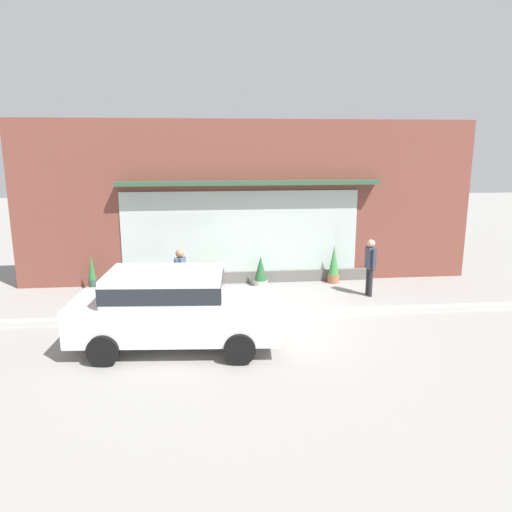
{
  "coord_description": "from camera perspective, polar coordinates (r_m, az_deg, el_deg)",
  "views": [
    {
      "loc": [
        -1.4,
        -11.85,
        4.22
      ],
      "look_at": [
        0.0,
        1.2,
        1.25
      ],
      "focal_mm": 34.63,
      "sensor_mm": 36.0,
      "label": 1
    }
  ],
  "objects": [
    {
      "name": "potted_plant_window_center",
      "position": [
        14.91,
        0.53,
        -1.86
      ],
      "size": [
        0.42,
        0.42,
        0.94
      ],
      "color": "#B7B2A3",
      "rests_on": "ground_plane"
    },
    {
      "name": "pedestrian_with_handbag",
      "position": [
        12.79,
        -8.76,
        -2.26
      ],
      "size": [
        0.39,
        0.58,
        1.63
      ],
      "rotation": [
        0.0,
        0.0,
        4.26
      ],
      "color": "#9E9384",
      "rests_on": "ground_plane"
    },
    {
      "name": "storefront",
      "position": [
        15.2,
        -0.83,
        5.98
      ],
      "size": [
        14.0,
        0.81,
        4.96
      ],
      "color": "brown",
      "rests_on": "ground_plane"
    },
    {
      "name": "potted_plant_window_left",
      "position": [
        15.24,
        -18.41,
        -1.93
      ],
      "size": [
        0.25,
        0.25,
        1.1
      ],
      "color": "#33473D",
      "rests_on": "ground_plane"
    },
    {
      "name": "curb_strip",
      "position": [
        12.45,
        0.68,
        -6.75
      ],
      "size": [
        14.0,
        0.24,
        0.12
      ],
      "primitive_type": "cube",
      "color": "#B2B2AD",
      "rests_on": "ground_plane"
    },
    {
      "name": "parked_car_white",
      "position": [
        10.51,
        -9.63,
        -5.64
      ],
      "size": [
        4.4,
        2.18,
        1.66
      ],
      "rotation": [
        0.0,
        0.0,
        -0.08
      ],
      "color": "white",
      "rests_on": "ground_plane"
    },
    {
      "name": "potted_plant_by_entrance",
      "position": [
        15.1,
        -5.43,
        -2.39
      ],
      "size": [
        0.5,
        0.5,
        0.6
      ],
      "color": "#9E6042",
      "rests_on": "ground_plane"
    },
    {
      "name": "potted_plant_corner_tall",
      "position": [
        15.49,
        8.98,
        -0.99
      ],
      "size": [
        0.36,
        0.36,
        1.2
      ],
      "color": "#9E6042",
      "rests_on": "ground_plane"
    },
    {
      "name": "fire_hydrant",
      "position": [
        13.21,
        -5.27,
        -3.86
      ],
      "size": [
        0.42,
        0.39,
        0.92
      ],
      "color": "gold",
      "rests_on": "ground_plane"
    },
    {
      "name": "pedestrian_passerby",
      "position": [
        14.27,
        13.05,
        -0.79
      ],
      "size": [
        0.22,
        0.51,
        1.63
      ],
      "rotation": [
        0.0,
        0.0,
        1.65
      ],
      "color": "#232328",
      "rests_on": "ground_plane"
    },
    {
      "name": "ground_plane",
      "position": [
        12.66,
        0.58,
        -6.71
      ],
      "size": [
        60.0,
        60.0,
        0.0
      ],
      "primitive_type": "plane",
      "color": "gray"
    }
  ]
}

